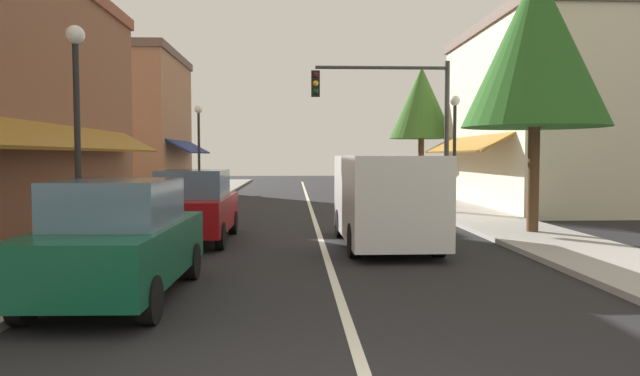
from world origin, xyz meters
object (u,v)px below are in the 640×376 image
(street_lamp_right_mid, at_px, (455,134))
(parked_car_second_left, at_px, (195,206))
(street_lamp_left_far, at_px, (199,136))
(parked_car_nearest_left, at_px, (119,240))
(tree_right_far, at_px, (422,103))
(traffic_signal_mast_arm, at_px, (399,110))
(tree_right_near, at_px, (536,48))
(street_lamp_left_near, at_px, (77,104))
(van_in_lane, at_px, (384,197))

(street_lamp_right_mid, bearing_deg, parked_car_second_left, -144.54)
(street_lamp_right_mid, distance_m, street_lamp_left_far, 12.49)
(parked_car_nearest_left, distance_m, street_lamp_left_far, 19.24)
(parked_car_second_left, bearing_deg, street_lamp_left_far, 98.84)
(street_lamp_left_far, height_order, tree_right_far, tree_right_far)
(traffic_signal_mast_arm, distance_m, tree_right_near, 6.30)
(street_lamp_left_near, bearing_deg, van_in_lane, 19.09)
(traffic_signal_mast_arm, height_order, tree_right_near, tree_right_near)
(traffic_signal_mast_arm, xyz_separation_m, street_lamp_right_mid, (1.85, -0.55, -0.86))
(traffic_signal_mast_arm, bearing_deg, street_lamp_right_mid, -16.57)
(tree_right_near, bearing_deg, street_lamp_left_near, -160.57)
(street_lamp_left_far, xyz_separation_m, tree_right_near, (10.73, -12.55, 1.90))
(street_lamp_left_far, bearing_deg, street_lamp_left_near, -89.03)
(street_lamp_left_far, distance_m, tree_right_near, 16.62)
(parked_car_nearest_left, xyz_separation_m, parked_car_second_left, (0.13, 5.85, 0.00))
(van_in_lane, xyz_separation_m, tree_right_near, (4.18, 1.52, 3.78))
(traffic_signal_mast_arm, bearing_deg, van_in_lane, -102.81)
(street_lamp_left_near, xyz_separation_m, tree_right_far, (10.69, 18.46, 1.68))
(van_in_lane, height_order, street_lamp_left_near, street_lamp_left_near)
(street_lamp_left_near, relative_size, street_lamp_left_far, 1.03)
(parked_car_second_left, bearing_deg, tree_right_near, 4.48)
(parked_car_nearest_left, bearing_deg, street_lamp_left_near, 120.72)
(parked_car_nearest_left, distance_m, tree_right_near, 11.72)
(parked_car_nearest_left, height_order, traffic_signal_mast_arm, traffic_signal_mast_arm)
(street_lamp_left_near, relative_size, street_lamp_right_mid, 1.09)
(street_lamp_right_mid, relative_size, tree_right_near, 0.60)
(parked_car_nearest_left, xyz_separation_m, tree_right_far, (9.11, 21.26, 3.92))
(tree_right_far, bearing_deg, street_lamp_left_far, -168.53)
(van_in_lane, height_order, tree_right_near, tree_right_near)
(street_lamp_left_far, bearing_deg, street_lamp_right_mid, -36.64)
(street_lamp_left_near, bearing_deg, tree_right_near, 19.43)
(traffic_signal_mast_arm, height_order, tree_right_far, tree_right_far)
(street_lamp_right_mid, height_order, tree_right_far, tree_right_far)
(traffic_signal_mast_arm, distance_m, street_lamp_left_far, 10.72)
(parked_car_second_left, relative_size, street_lamp_left_far, 0.92)
(street_lamp_left_near, height_order, street_lamp_right_mid, street_lamp_left_near)
(parked_car_second_left, bearing_deg, van_in_lane, -10.60)
(parked_car_second_left, relative_size, tree_right_far, 0.62)
(parked_car_nearest_left, bearing_deg, street_lamp_left_far, 96.85)
(traffic_signal_mast_arm, distance_m, tree_right_far, 9.60)
(parked_car_nearest_left, height_order, parked_car_second_left, same)
(street_lamp_left_near, distance_m, street_lamp_right_mid, 13.12)
(parked_car_nearest_left, distance_m, traffic_signal_mast_arm, 13.97)
(traffic_signal_mast_arm, bearing_deg, parked_car_second_left, -134.60)
(van_in_lane, relative_size, street_lamp_left_far, 1.17)
(traffic_signal_mast_arm, xyz_separation_m, tree_right_far, (2.79, 9.13, 1.05))
(parked_car_nearest_left, height_order, street_lamp_left_far, street_lamp_left_far)
(parked_car_second_left, height_order, street_lamp_left_far, street_lamp_left_far)
(parked_car_nearest_left, xyz_separation_m, street_lamp_right_mid, (8.17, 11.57, 2.01))
(parked_car_second_left, distance_m, tree_right_far, 18.26)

